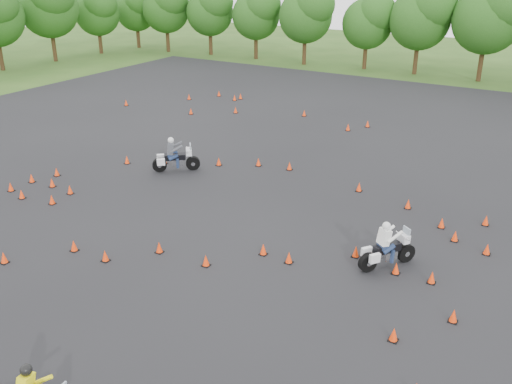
# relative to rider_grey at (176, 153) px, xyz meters

# --- Properties ---
(ground) EXTENTS (140.00, 140.00, 0.00)m
(ground) POSITION_rel_rider_grey_xyz_m (6.83, -6.84, -1.01)
(ground) COLOR #2D5119
(ground) RESTS_ON ground
(asphalt_pad) EXTENTS (62.00, 62.00, 0.00)m
(asphalt_pad) POSITION_rel_rider_grey_xyz_m (6.83, -0.84, -1.01)
(asphalt_pad) COLOR black
(asphalt_pad) RESTS_ON ground
(treeline) EXTENTS (87.29, 32.13, 10.86)m
(treeline) POSITION_rel_rider_grey_xyz_m (8.62, 27.99, 3.53)
(treeline) COLOR #224F16
(treeline) RESTS_ON ground
(traffic_cones) EXTENTS (36.60, 33.14, 0.45)m
(traffic_cones) POSITION_rel_rider_grey_xyz_m (6.48, -1.30, -0.78)
(traffic_cones) COLOR #FF3A0A
(traffic_cones) RESTS_ON asphalt_pad
(rider_grey) EXTENTS (2.53, 2.28, 2.02)m
(rider_grey) POSITION_rel_rider_grey_xyz_m (0.00, 0.00, 0.00)
(rider_grey) COLOR #474950
(rider_grey) RESTS_ON ground
(rider_white) EXTENTS (2.07, 2.53, 1.96)m
(rider_white) POSITION_rel_rider_grey_xyz_m (13.48, -4.18, -0.03)
(rider_white) COLOR white
(rider_white) RESTS_ON ground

